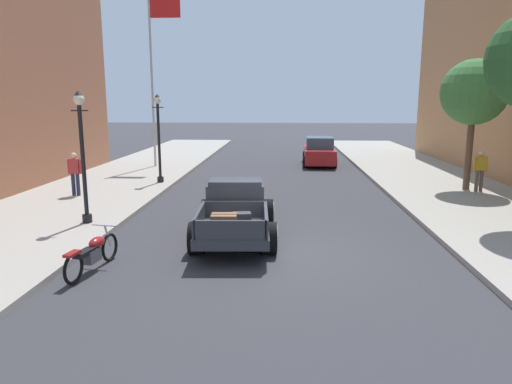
% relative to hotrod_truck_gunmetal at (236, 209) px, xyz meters
% --- Properties ---
extents(ground_plane, '(140.00, 140.00, 0.00)m').
position_rel_hotrod_truck_gunmetal_xyz_m(ground_plane, '(0.98, -1.44, -0.75)').
color(ground_plane, '#333338').
extents(hotrod_truck_gunmetal, '(2.36, 5.01, 1.58)m').
position_rel_hotrod_truck_gunmetal_xyz_m(hotrod_truck_gunmetal, '(0.00, 0.00, 0.00)').
color(hotrod_truck_gunmetal, '#333338').
rests_on(hotrod_truck_gunmetal, ground).
extents(motorcycle_parked, '(0.62, 2.11, 0.93)m').
position_rel_hotrod_truck_gunmetal_xyz_m(motorcycle_parked, '(-2.86, -3.01, -0.31)').
color(motorcycle_parked, black).
rests_on(motorcycle_parked, ground).
extents(car_background_red, '(1.96, 4.35, 1.65)m').
position_rel_hotrod_truck_gunmetal_xyz_m(car_background_red, '(3.42, 14.86, 0.01)').
color(car_background_red, '#AD1E1E').
rests_on(car_background_red, ground).
extents(pedestrian_sidewalk_left, '(0.53, 0.22, 1.65)m').
position_rel_hotrod_truck_gunmetal_xyz_m(pedestrian_sidewalk_left, '(-6.59, 4.48, 0.33)').
color(pedestrian_sidewalk_left, '#232847').
rests_on(pedestrian_sidewalk_left, sidewalk_left).
extents(pedestrian_sidewalk_right, '(0.53, 0.22, 1.65)m').
position_rel_hotrod_truck_gunmetal_xyz_m(pedestrian_sidewalk_right, '(9.12, 6.23, 0.33)').
color(pedestrian_sidewalk_right, brown).
rests_on(pedestrian_sidewalk_right, sidewalk_right).
extents(street_lamp_near, '(0.50, 0.32, 3.85)m').
position_rel_hotrod_truck_gunmetal_xyz_m(street_lamp_near, '(-4.51, 0.60, 1.63)').
color(street_lamp_near, black).
rests_on(street_lamp_near, sidewalk_left).
extents(street_lamp_far, '(0.50, 0.32, 3.85)m').
position_rel_hotrod_truck_gunmetal_xyz_m(street_lamp_far, '(-4.16, 7.64, 1.63)').
color(street_lamp_far, black).
rests_on(street_lamp_far, sidewalk_left).
extents(flagpole, '(1.74, 0.16, 9.16)m').
position_rel_hotrod_truck_gunmetal_xyz_m(flagpole, '(-5.58, 12.82, 5.02)').
color(flagpole, '#B2B2B7').
rests_on(flagpole, sidewalk_left).
extents(street_tree_second, '(2.58, 2.58, 5.20)m').
position_rel_hotrod_truck_gunmetal_xyz_m(street_tree_second, '(8.81, 6.69, 3.27)').
color(street_tree_second, brown).
rests_on(street_tree_second, sidewalk_right).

